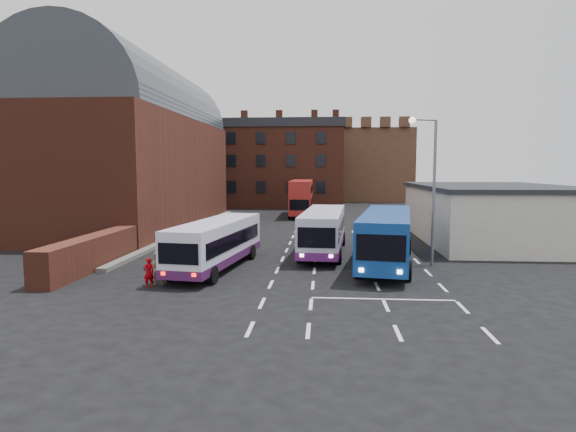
# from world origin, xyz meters

# --- Properties ---
(ground) EXTENTS (180.00, 180.00, 0.00)m
(ground) POSITION_xyz_m (0.00, 0.00, 0.00)
(ground) COLOR black
(railway_station) EXTENTS (12.00, 28.00, 16.00)m
(railway_station) POSITION_xyz_m (-15.50, 21.00, 7.64)
(railway_station) COLOR #602B1E
(railway_station) RESTS_ON ground
(forecourt_wall) EXTENTS (1.20, 10.00, 1.80)m
(forecourt_wall) POSITION_xyz_m (-10.20, 2.00, 0.90)
(forecourt_wall) COLOR #602B1E
(forecourt_wall) RESTS_ON ground
(cream_building) EXTENTS (10.40, 16.40, 4.25)m
(cream_building) POSITION_xyz_m (15.00, 14.00, 2.16)
(cream_building) COLOR beige
(cream_building) RESTS_ON ground
(brick_terrace) EXTENTS (22.00, 10.00, 11.00)m
(brick_terrace) POSITION_xyz_m (-6.00, 46.00, 5.50)
(brick_terrace) COLOR brown
(brick_terrace) RESTS_ON ground
(castle_keep) EXTENTS (22.00, 22.00, 12.00)m
(castle_keep) POSITION_xyz_m (6.00, 66.00, 6.00)
(castle_keep) COLOR brown
(castle_keep) RESTS_ON ground
(bus_white_outbound) EXTENTS (3.49, 9.87, 2.63)m
(bus_white_outbound) POSITION_xyz_m (-3.36, 2.59, 1.56)
(bus_white_outbound) COLOR silver
(bus_white_outbound) RESTS_ON ground
(bus_white_inbound) EXTENTS (3.13, 10.37, 2.79)m
(bus_white_inbound) POSITION_xyz_m (2.46, 7.75, 1.65)
(bus_white_inbound) COLOR silver
(bus_white_inbound) RESTS_ON ground
(bus_blue) EXTENTS (4.34, 11.34, 3.02)m
(bus_blue) POSITION_xyz_m (6.00, 4.13, 1.78)
(bus_blue) COLOR navy
(bus_blue) RESTS_ON ground
(bus_red_double) EXTENTS (2.63, 10.27, 4.10)m
(bus_red_double) POSITION_xyz_m (-0.13, 32.12, 2.18)
(bus_red_double) COLOR #AE221E
(bus_red_double) RESTS_ON ground
(street_lamp) EXTENTS (1.63, 0.67, 8.27)m
(street_lamp) POSITION_xyz_m (8.32, 4.19, 4.99)
(street_lamp) COLOR slate
(street_lamp) RESTS_ON ground
(pedestrian_red) EXTENTS (0.60, 0.57, 1.38)m
(pedestrian_red) POSITION_xyz_m (-5.55, -1.80, 0.69)
(pedestrian_red) COLOR #A00107
(pedestrian_red) RESTS_ON ground
(pedestrian_beige) EXTENTS (0.93, 0.83, 1.58)m
(pedestrian_beige) POSITION_xyz_m (-5.38, -1.24, 0.79)
(pedestrian_beige) COLOR tan
(pedestrian_beige) RESTS_ON ground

